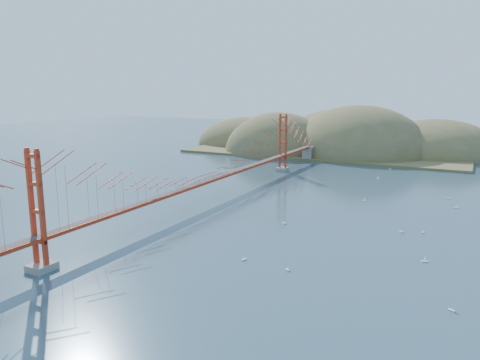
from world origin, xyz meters
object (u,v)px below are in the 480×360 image
at_px(bridge, 207,156).
at_px(sailboat_0, 244,259).
at_px(sailboat_2, 452,309).
at_px(sailboat_1, 284,222).

distance_m(bridge, sailboat_0, 25.62).
bearing_deg(bridge, sailboat_2, -31.18).
bearing_deg(bridge, sailboat_1, -19.99).
relative_size(sailboat_2, sailboat_0, 0.91).
relative_size(bridge, sailboat_1, 128.94).
xyz_separation_m(sailboat_1, sailboat_0, (1.23, -13.65, -0.00)).
bearing_deg(sailboat_2, sailboat_1, 142.16).
height_order(sailboat_2, sailboat_0, sailboat_0).
distance_m(bridge, sailboat_2, 41.58).
distance_m(sailboat_2, sailboat_0, 19.40).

